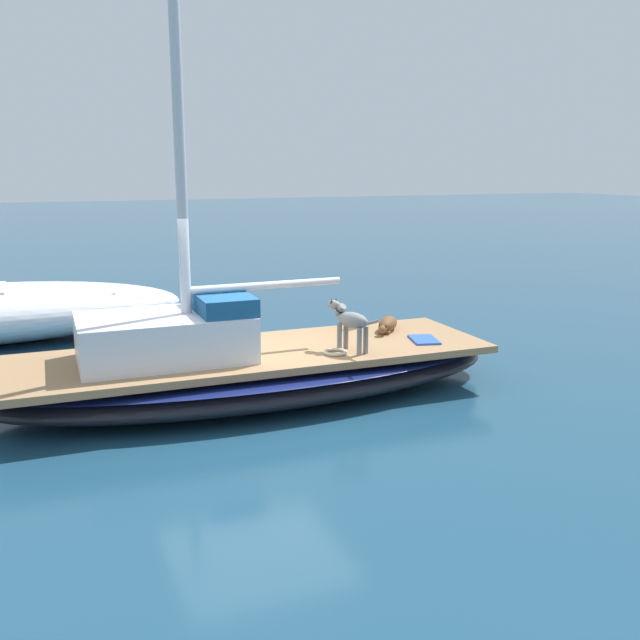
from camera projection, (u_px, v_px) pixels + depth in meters
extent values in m
plane|color=navy|center=(254.00, 396.00, 9.80)|extent=(120.00, 120.00, 0.00)
ellipsoid|color=black|center=(254.00, 377.00, 9.74)|extent=(2.63, 7.25, 0.56)
ellipsoid|color=navy|center=(254.00, 365.00, 9.70)|extent=(2.65, 7.28, 0.08)
cube|color=#A37A51|center=(253.00, 354.00, 9.67)|extent=(2.17, 6.66, 0.10)
cylinder|color=silver|center=(174.00, 18.00, 8.43)|extent=(0.14, 0.14, 8.48)
cylinder|color=silver|center=(266.00, 285.00, 9.56)|extent=(0.10, 2.20, 0.10)
cube|color=silver|center=(165.00, 337.00, 9.16)|extent=(1.44, 2.23, 0.60)
cube|color=navy|center=(221.00, 302.00, 9.36)|extent=(1.34, 0.72, 0.24)
ellipsoid|color=gray|center=(353.00, 320.00, 9.50)|extent=(0.56, 0.41, 0.22)
cylinder|color=gray|center=(339.00, 337.00, 9.63)|extent=(0.07, 0.07, 0.38)
cylinder|color=gray|center=(346.00, 335.00, 9.72)|extent=(0.07, 0.07, 0.38)
cylinder|color=gray|center=(359.00, 342.00, 9.38)|extent=(0.07, 0.07, 0.38)
cylinder|color=gray|center=(366.00, 340.00, 9.48)|extent=(0.07, 0.07, 0.38)
cylinder|color=gray|center=(340.00, 310.00, 9.64)|extent=(0.22, 0.17, 0.19)
ellipsoid|color=gray|center=(334.00, 305.00, 9.71)|extent=(0.25, 0.21, 0.13)
cone|color=#2A2929|center=(332.00, 301.00, 9.66)|extent=(0.05, 0.05, 0.06)
cone|color=#2A2929|center=(336.00, 300.00, 9.72)|extent=(0.05, 0.05, 0.06)
torus|color=black|center=(340.00, 310.00, 9.64)|extent=(0.16, 0.17, 0.10)
cylinder|color=gray|center=(373.00, 322.00, 9.25)|extent=(0.22, 0.13, 0.12)
ellipsoid|color=brown|center=(388.00, 324.00, 10.82)|extent=(0.63, 0.59, 0.22)
ellipsoid|color=brown|center=(383.00, 329.00, 10.48)|extent=(0.24, 0.23, 0.13)
cone|color=black|center=(386.00, 326.00, 10.46)|extent=(0.05, 0.05, 0.05)
cone|color=black|center=(380.00, 326.00, 10.48)|extent=(0.05, 0.05, 0.05)
cylinder|color=brown|center=(389.00, 332.00, 10.63)|extent=(0.17, 0.16, 0.06)
cylinder|color=brown|center=(381.00, 331.00, 10.66)|extent=(0.17, 0.16, 0.06)
cylinder|color=brown|center=(393.00, 323.00, 11.20)|extent=(0.16, 0.15, 0.04)
cylinder|color=#B7B7BC|center=(352.00, 326.00, 10.96)|extent=(0.16, 0.16, 0.08)
cylinder|color=#B7B7BC|center=(352.00, 321.00, 10.94)|extent=(0.13, 0.13, 0.10)
cylinder|color=black|center=(352.00, 317.00, 10.92)|extent=(0.15, 0.15, 0.03)
torus|color=beige|center=(335.00, 352.00, 9.50)|extent=(0.32, 0.32, 0.04)
cube|color=blue|center=(424.00, 340.00, 10.22)|extent=(0.64, 0.50, 0.03)
cube|color=navy|center=(50.00, 302.00, 13.10)|extent=(1.24, 2.24, 0.36)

